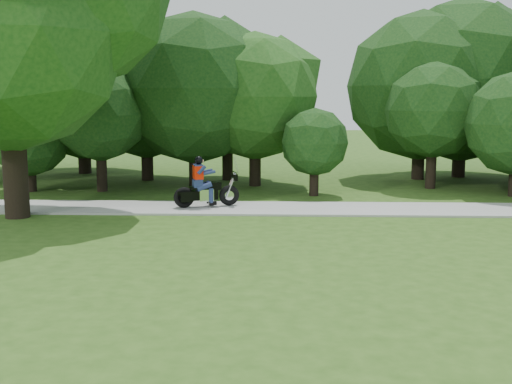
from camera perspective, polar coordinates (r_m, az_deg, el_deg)
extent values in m
plane|color=#2C4D16|center=(11.92, 17.44, -8.52)|extent=(100.00, 100.00, 0.00)
cube|color=gray|center=(19.53, 11.32, -1.51)|extent=(60.00, 2.20, 0.06)
cylinder|color=black|center=(26.77, 14.22, 3.03)|extent=(0.50, 0.50, 1.80)
sphere|color=black|center=(26.65, 14.45, 9.12)|extent=(5.98, 5.98, 5.98)
cylinder|color=black|center=(23.38, -13.56, 2.05)|extent=(0.37, 0.37, 1.64)
sphere|color=black|center=(23.24, -13.73, 6.73)|extent=(3.36, 3.36, 3.36)
cylinder|color=black|center=(24.18, -5.42, 2.67)|extent=(0.48, 0.48, 1.80)
sphere|color=black|center=(24.05, -5.52, 9.14)|extent=(5.62, 5.62, 5.62)
cylinder|color=black|center=(28.84, -15.01, 3.39)|extent=(0.55, 0.55, 1.80)
sphere|color=black|center=(28.73, -15.26, 9.65)|extent=(6.92, 6.92, 6.92)
cylinder|color=black|center=(27.96, 17.60, 3.12)|extent=(0.53, 0.53, 1.80)
sphere|color=black|center=(27.85, 17.90, 9.43)|extent=(6.69, 6.69, 6.69)
cylinder|color=black|center=(24.09, -19.34, 1.27)|extent=(0.35, 0.35, 1.04)
sphere|color=black|center=(23.96, -19.52, 4.77)|extent=(2.94, 2.94, 2.94)
cylinder|color=black|center=(26.01, -9.65, 3.01)|extent=(0.47, 0.47, 1.80)
sphere|color=black|center=(25.88, -9.80, 8.87)|extent=(5.40, 5.40, 5.40)
cylinder|color=black|center=(21.89, 5.18, 1.08)|extent=(0.32, 0.32, 1.08)
sphere|color=black|center=(21.76, 5.23, 4.44)|extent=(2.31, 2.31, 2.31)
cylinder|color=black|center=(24.28, 15.30, 2.32)|extent=(0.38, 0.38, 1.72)
sphere|color=black|center=(24.15, 15.49, 7.04)|extent=(3.52, 3.52, 3.52)
cylinder|color=black|center=(24.06, -0.09, 2.68)|extent=(0.44, 0.44, 1.80)
sphere|color=#194A15|center=(23.92, -0.09, 8.50)|extent=(4.74, 4.74, 4.74)
cylinder|color=black|center=(25.77, -2.55, 3.07)|extent=(0.43, 0.43, 1.80)
sphere|color=black|center=(25.64, -2.59, 8.39)|extent=(4.58, 4.58, 4.58)
cylinder|color=black|center=(19.01, -20.74, 4.11)|extent=(0.68, 0.68, 4.20)
sphere|color=#194A15|center=(19.02, -21.23, 12.84)|extent=(6.40, 6.40, 6.40)
torus|color=black|center=(19.29, -6.42, -0.48)|extent=(0.65, 0.37, 0.63)
torus|color=black|center=(19.56, -2.40, -0.30)|extent=(0.65, 0.37, 0.63)
cube|color=black|center=(19.38, -4.88, -0.28)|extent=(1.02, 0.51, 0.29)
cube|color=silver|center=(19.40, -4.48, -0.26)|extent=(0.50, 0.42, 0.36)
cube|color=black|center=(19.41, -3.84, 0.55)|extent=(0.53, 0.40, 0.23)
cube|color=black|center=(19.32, -5.21, 0.39)|extent=(0.53, 0.42, 0.09)
cylinder|color=silver|center=(19.53, -2.30, 0.61)|extent=(0.35, 0.15, 0.81)
cylinder|color=silver|center=(19.51, -1.88, 1.75)|extent=(0.21, 0.56, 0.03)
cube|color=black|center=(19.10, -6.19, -0.43)|extent=(0.39, 0.22, 0.31)
cube|color=black|center=(19.48, -6.39, -0.25)|extent=(0.39, 0.22, 0.31)
cube|color=navy|center=(19.30, -5.22, 0.76)|extent=(0.36, 0.41, 0.22)
cube|color=navy|center=(19.26, -5.18, 1.71)|extent=(0.34, 0.43, 0.50)
cube|color=#F21E04|center=(19.26, -5.18, 1.76)|extent=(0.38, 0.47, 0.39)
sphere|color=black|center=(19.23, -5.11, 2.83)|extent=(0.25, 0.25, 0.25)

